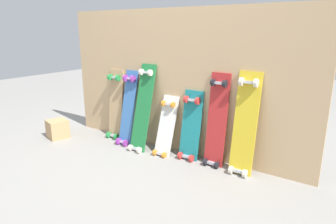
{
  "coord_description": "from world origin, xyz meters",
  "views": [
    {
      "loc": [
        1.6,
        -2.4,
        1.23
      ],
      "look_at": [
        0.0,
        -0.07,
        0.44
      ],
      "focal_mm": 32.06,
      "sensor_mm": 36.0,
      "label": 1
    }
  ],
  "objects_px": {
    "skateboard_blue": "(128,111)",
    "skateboard_green": "(142,111)",
    "skateboard_teal": "(190,129)",
    "skateboard_yellow": "(245,128)",
    "wooden_crate": "(58,129)",
    "skateboard_natural": "(115,107)",
    "skateboard_white": "(166,129)",
    "skateboard_red": "(216,124)"
  },
  "relations": [
    {
      "from": "skateboard_yellow",
      "to": "skateboard_blue",
      "type": "bearing_deg",
      "value": -178.67
    },
    {
      "from": "skateboard_natural",
      "to": "skateboard_blue",
      "type": "bearing_deg",
      "value": -12.46
    },
    {
      "from": "skateboard_teal",
      "to": "skateboard_red",
      "type": "xyz_separation_m",
      "value": [
        0.27,
        0.01,
        0.09
      ]
    },
    {
      "from": "skateboard_blue",
      "to": "skateboard_green",
      "type": "xyz_separation_m",
      "value": [
        0.23,
        -0.03,
        0.04
      ]
    },
    {
      "from": "skateboard_teal",
      "to": "skateboard_white",
      "type": "bearing_deg",
      "value": -171.31
    },
    {
      "from": "skateboard_white",
      "to": "skateboard_red",
      "type": "distance_m",
      "value": 0.55
    },
    {
      "from": "skateboard_white",
      "to": "skateboard_yellow",
      "type": "distance_m",
      "value": 0.81
    },
    {
      "from": "skateboard_teal",
      "to": "wooden_crate",
      "type": "distance_m",
      "value": 1.61
    },
    {
      "from": "skateboard_blue",
      "to": "skateboard_teal",
      "type": "relative_size",
      "value": 1.18
    },
    {
      "from": "skateboard_red",
      "to": "wooden_crate",
      "type": "relative_size",
      "value": 4.36
    },
    {
      "from": "skateboard_natural",
      "to": "skateboard_green",
      "type": "relative_size",
      "value": 0.9
    },
    {
      "from": "wooden_crate",
      "to": "skateboard_yellow",
      "type": "bearing_deg",
      "value": 10.33
    },
    {
      "from": "skateboard_yellow",
      "to": "wooden_crate",
      "type": "xyz_separation_m",
      "value": [
        -2.08,
        -0.38,
        -0.31
      ]
    },
    {
      "from": "skateboard_blue",
      "to": "wooden_crate",
      "type": "relative_size",
      "value": 4.08
    },
    {
      "from": "skateboard_white",
      "to": "skateboard_teal",
      "type": "xyz_separation_m",
      "value": [
        0.26,
        0.04,
        0.05
      ]
    },
    {
      "from": "wooden_crate",
      "to": "skateboard_natural",
      "type": "bearing_deg",
      "value": 36.33
    },
    {
      "from": "skateboard_blue",
      "to": "skateboard_red",
      "type": "bearing_deg",
      "value": 2.35
    },
    {
      "from": "skateboard_red",
      "to": "skateboard_teal",
      "type": "bearing_deg",
      "value": -178.13
    },
    {
      "from": "skateboard_red",
      "to": "wooden_crate",
      "type": "distance_m",
      "value": 1.88
    },
    {
      "from": "skateboard_blue",
      "to": "skateboard_white",
      "type": "distance_m",
      "value": 0.52
    },
    {
      "from": "skateboard_natural",
      "to": "wooden_crate",
      "type": "distance_m",
      "value": 0.73
    },
    {
      "from": "skateboard_blue",
      "to": "skateboard_yellow",
      "type": "height_order",
      "value": "skateboard_yellow"
    },
    {
      "from": "skateboard_natural",
      "to": "skateboard_yellow",
      "type": "xyz_separation_m",
      "value": [
        1.54,
        -0.02,
        0.05
      ]
    },
    {
      "from": "skateboard_red",
      "to": "skateboard_green",
      "type": "bearing_deg",
      "value": -175.04
    },
    {
      "from": "wooden_crate",
      "to": "skateboard_red",
      "type": "bearing_deg",
      "value": 12.19
    },
    {
      "from": "skateboard_blue",
      "to": "skateboard_yellow",
      "type": "distance_m",
      "value": 1.31
    },
    {
      "from": "skateboard_natural",
      "to": "skateboard_green",
      "type": "xyz_separation_m",
      "value": [
        0.46,
        -0.08,
        0.04
      ]
    },
    {
      "from": "skateboard_natural",
      "to": "skateboard_red",
      "type": "height_order",
      "value": "skateboard_red"
    },
    {
      "from": "skateboard_teal",
      "to": "skateboard_green",
      "type": "bearing_deg",
      "value": -173.53
    },
    {
      "from": "skateboard_blue",
      "to": "skateboard_green",
      "type": "relative_size",
      "value": 0.91
    },
    {
      "from": "skateboard_blue",
      "to": "skateboard_green",
      "type": "distance_m",
      "value": 0.23
    },
    {
      "from": "skateboard_teal",
      "to": "skateboard_red",
      "type": "height_order",
      "value": "skateboard_red"
    },
    {
      "from": "skateboard_white",
      "to": "skateboard_teal",
      "type": "height_order",
      "value": "skateboard_teal"
    },
    {
      "from": "skateboard_teal",
      "to": "skateboard_yellow",
      "type": "bearing_deg",
      "value": -0.39
    },
    {
      "from": "skateboard_green",
      "to": "skateboard_red",
      "type": "xyz_separation_m",
      "value": [
        0.81,
        0.07,
        -0.01
      ]
    },
    {
      "from": "skateboard_teal",
      "to": "skateboard_yellow",
      "type": "xyz_separation_m",
      "value": [
        0.53,
        -0.0,
        0.11
      ]
    },
    {
      "from": "skateboard_green",
      "to": "skateboard_teal",
      "type": "distance_m",
      "value": 0.56
    },
    {
      "from": "skateboard_white",
      "to": "skateboard_yellow",
      "type": "xyz_separation_m",
      "value": [
        0.8,
        0.04,
        0.16
      ]
    },
    {
      "from": "skateboard_blue",
      "to": "skateboard_teal",
      "type": "xyz_separation_m",
      "value": [
        0.77,
        0.03,
        -0.07
      ]
    },
    {
      "from": "skateboard_teal",
      "to": "wooden_crate",
      "type": "height_order",
      "value": "skateboard_teal"
    },
    {
      "from": "skateboard_red",
      "to": "wooden_crate",
      "type": "xyz_separation_m",
      "value": [
        -1.82,
        -0.39,
        -0.29
      ]
    },
    {
      "from": "skateboard_red",
      "to": "skateboard_yellow",
      "type": "xyz_separation_m",
      "value": [
        0.27,
        -0.01,
        0.02
      ]
    }
  ]
}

